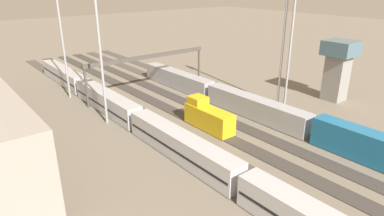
% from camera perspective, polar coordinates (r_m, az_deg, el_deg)
% --- Properties ---
extents(ground_plane, '(400.00, 400.00, 0.00)m').
position_cam_1_polar(ground_plane, '(63.28, 1.65, -1.52)').
color(ground_plane, '#756B5B').
extents(track_bed_0, '(140.00, 2.80, 0.12)m').
position_cam_1_polar(track_bed_0, '(71.47, 9.32, 0.95)').
color(track_bed_0, '#4C443D').
rests_on(track_bed_0, ground_plane).
extents(track_bed_1, '(140.00, 2.80, 0.12)m').
position_cam_1_polar(track_bed_1, '(68.03, 6.47, 0.05)').
color(track_bed_1, '#4C443D').
rests_on(track_bed_1, ground_plane).
extents(track_bed_2, '(140.00, 2.80, 0.12)m').
position_cam_1_polar(track_bed_2, '(64.79, 3.33, -0.94)').
color(track_bed_2, '#3D3833').
rests_on(track_bed_2, ground_plane).
extents(track_bed_3, '(140.00, 2.80, 0.12)m').
position_cam_1_polar(track_bed_3, '(61.79, -0.12, -2.02)').
color(track_bed_3, '#3D3833').
rests_on(track_bed_3, ground_plane).
extents(track_bed_4, '(140.00, 2.80, 0.12)m').
position_cam_1_polar(track_bed_4, '(59.06, -3.92, -3.20)').
color(track_bed_4, '#4C443D').
rests_on(track_bed_4, ground_plane).
extents(track_bed_5, '(140.00, 2.80, 0.12)m').
position_cam_1_polar(track_bed_5, '(56.64, -8.08, -4.48)').
color(track_bed_5, '#4C443D').
rests_on(track_bed_5, ground_plane).
extents(train_on_track_1, '(66.40, 3.00, 4.40)m').
position_cam_1_polar(train_on_track_1, '(64.19, 9.64, 0.54)').
color(train_on_track_1, '#1E6B9E').
rests_on(train_on_track_1, ground_plane).
extents(train_on_track_5, '(95.60, 3.06, 3.80)m').
position_cam_1_polar(train_on_track_5, '(57.50, -9.24, -2.02)').
color(train_on_track_5, '#B7BABF').
rests_on(train_on_track_5, ground_plane).
extents(train_on_track_3, '(10.00, 3.00, 5.00)m').
position_cam_1_polar(train_on_track_3, '(57.74, 2.72, -1.50)').
color(train_on_track_3, gold).
rests_on(train_on_track_3, ground_plane).
extents(light_mast_0, '(2.80, 0.70, 31.91)m').
position_cam_1_polar(light_mast_0, '(66.19, 17.08, 16.36)').
color(light_mast_0, '#9EA0A5').
rests_on(light_mast_0, ground_plane).
extents(light_mast_1, '(2.80, 0.70, 24.16)m').
position_cam_1_polar(light_mast_1, '(75.01, -21.51, 13.04)').
color(light_mast_1, '#9EA0A5').
rests_on(light_mast_1, ground_plane).
extents(light_mast_2, '(2.80, 0.70, 28.72)m').
position_cam_1_polar(light_mast_2, '(67.57, 15.70, 15.11)').
color(light_mast_2, '#9EA0A5').
rests_on(light_mast_2, ground_plane).
extents(light_mast_3, '(2.80, 0.70, 32.16)m').
position_cam_1_polar(light_mast_3, '(57.87, -16.04, 16.06)').
color(light_mast_3, '#9EA0A5').
rests_on(light_mast_3, ground_plane).
extents(signal_gantry, '(0.70, 30.00, 8.80)m').
position_cam_1_polar(signal_gantry, '(75.26, -7.45, 8.03)').
color(signal_gantry, '#4C4742').
rests_on(signal_gantry, ground_plane).
extents(control_tower, '(6.00, 6.00, 12.68)m').
position_cam_1_polar(control_tower, '(76.67, 23.61, 6.60)').
color(control_tower, gray).
rests_on(control_tower, ground_plane).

